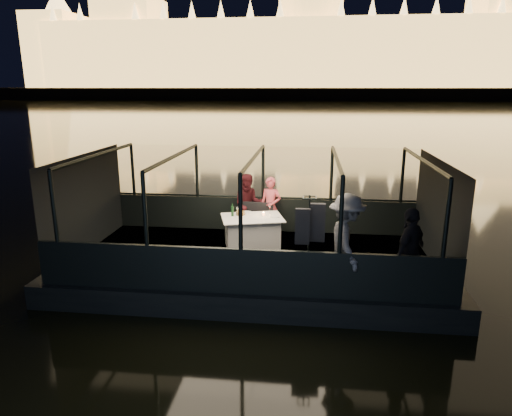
# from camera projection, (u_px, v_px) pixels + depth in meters

# --- Properties ---
(river_water) EXTENTS (500.00, 500.00, 0.00)m
(river_water) POSITION_uv_depth(u_px,v_px,m) (305.00, 110.00, 87.50)
(river_water) COLOR black
(river_water) RESTS_ON ground
(boat_hull) EXTENTS (8.60, 4.40, 1.00)m
(boat_hull) POSITION_uv_depth(u_px,v_px,m) (254.00, 276.00, 10.72)
(boat_hull) COLOR black
(boat_hull) RESTS_ON river_water
(boat_deck) EXTENTS (8.00, 4.00, 0.04)m
(boat_deck) POSITION_uv_depth(u_px,v_px,m) (254.00, 257.00, 10.59)
(boat_deck) COLOR black
(boat_deck) RESTS_ON boat_hull
(gunwale_port) EXTENTS (8.00, 0.08, 0.90)m
(gunwale_port) POSITION_uv_depth(u_px,v_px,m) (263.00, 214.00, 12.39)
(gunwale_port) COLOR black
(gunwale_port) RESTS_ON boat_deck
(gunwale_starboard) EXTENTS (8.00, 0.08, 0.90)m
(gunwale_starboard) POSITION_uv_depth(u_px,v_px,m) (241.00, 271.00, 8.55)
(gunwale_starboard) COLOR black
(gunwale_starboard) RESTS_ON boat_deck
(cabin_glass_port) EXTENTS (8.00, 0.02, 1.40)m
(cabin_glass_port) POSITION_uv_depth(u_px,v_px,m) (263.00, 173.00, 12.10)
(cabin_glass_port) COLOR #99B2B2
(cabin_glass_port) RESTS_ON gunwale_port
(cabin_glass_starboard) EXTENTS (8.00, 0.02, 1.40)m
(cabin_glass_starboard) POSITION_uv_depth(u_px,v_px,m) (240.00, 212.00, 8.26)
(cabin_glass_starboard) COLOR #99B2B2
(cabin_glass_starboard) RESTS_ON gunwale_starboard
(cabin_roof_glass) EXTENTS (8.00, 4.00, 0.02)m
(cabin_roof_glass) POSITION_uv_depth(u_px,v_px,m) (254.00, 158.00, 10.00)
(cabin_roof_glass) COLOR #99B2B2
(cabin_roof_glass) RESTS_ON boat_deck
(end_wall_fore) EXTENTS (0.02, 4.00, 2.30)m
(end_wall_fore) POSITION_uv_depth(u_px,v_px,m) (86.00, 203.00, 10.74)
(end_wall_fore) COLOR black
(end_wall_fore) RESTS_ON boat_deck
(end_wall_aft) EXTENTS (0.02, 4.00, 2.30)m
(end_wall_aft) POSITION_uv_depth(u_px,v_px,m) (438.00, 214.00, 9.84)
(end_wall_aft) COLOR black
(end_wall_aft) RESTS_ON boat_deck
(canopy_ribs) EXTENTS (8.00, 4.00, 2.30)m
(canopy_ribs) POSITION_uv_depth(u_px,v_px,m) (254.00, 208.00, 10.29)
(canopy_ribs) COLOR black
(canopy_ribs) RESTS_ON boat_deck
(embankment) EXTENTS (400.00, 140.00, 6.00)m
(embankment) POSITION_uv_depth(u_px,v_px,m) (309.00, 94.00, 212.01)
(embankment) COLOR #423D33
(embankment) RESTS_ON ground
(parliament_building) EXTENTS (220.00, 32.00, 60.00)m
(parliament_building) POSITION_uv_depth(u_px,v_px,m) (310.00, 19.00, 171.23)
(parliament_building) COLOR #F2D18C
(parliament_building) RESTS_ON embankment
(dining_table_central) EXTENTS (1.68, 1.40, 0.77)m
(dining_table_central) POSITION_uv_depth(u_px,v_px,m) (252.00, 232.00, 11.07)
(dining_table_central) COLOR silver
(dining_table_central) RESTS_ON boat_deck
(chair_port_left) EXTENTS (0.49, 0.49, 0.89)m
(chair_port_left) POSITION_uv_depth(u_px,v_px,m) (250.00, 221.00, 11.81)
(chair_port_left) COLOR black
(chair_port_left) RESTS_ON boat_deck
(chair_port_right) EXTENTS (0.46, 0.46, 0.90)m
(chair_port_right) POSITION_uv_depth(u_px,v_px,m) (264.00, 222.00, 11.71)
(chair_port_right) COLOR black
(chair_port_right) RESTS_ON boat_deck
(coat_stand) EXTENTS (0.53, 0.43, 1.81)m
(coat_stand) POSITION_uv_depth(u_px,v_px,m) (308.00, 241.00, 8.89)
(coat_stand) COLOR black
(coat_stand) RESTS_ON boat_deck
(person_woman_coral) EXTENTS (0.64, 0.51, 1.56)m
(person_woman_coral) POSITION_uv_depth(u_px,v_px,m) (271.00, 208.00, 11.89)
(person_woman_coral) COLOR #DE505A
(person_woman_coral) RESTS_ON boat_deck
(person_man_maroon) EXTENTS (0.86, 0.72, 1.62)m
(person_man_maroon) POSITION_uv_depth(u_px,v_px,m) (249.00, 207.00, 12.00)
(person_man_maroon) COLOR #401217
(person_man_maroon) RESTS_ON boat_deck
(passenger_stripe) EXTENTS (0.87, 1.32, 1.89)m
(passenger_stripe) POSITION_uv_depth(u_px,v_px,m) (346.00, 247.00, 8.68)
(passenger_stripe) COLOR white
(passenger_stripe) RESTS_ON boat_deck
(passenger_dark) EXTENTS (0.93, 1.04, 1.69)m
(passenger_dark) POSITION_uv_depth(u_px,v_px,m) (410.00, 251.00, 8.48)
(passenger_dark) COLOR black
(passenger_dark) RESTS_ON boat_deck
(wine_bottle) EXTENTS (0.07, 0.07, 0.31)m
(wine_bottle) POSITION_uv_depth(u_px,v_px,m) (232.00, 210.00, 11.03)
(wine_bottle) COLOR #143918
(wine_bottle) RESTS_ON dining_table_central
(bread_basket) EXTENTS (0.23, 0.23, 0.09)m
(bread_basket) POSITION_uv_depth(u_px,v_px,m) (240.00, 213.00, 11.18)
(bread_basket) COLOR olive
(bread_basket) RESTS_ON dining_table_central
(amber_candle) EXTENTS (0.06, 0.06, 0.08)m
(amber_candle) POSITION_uv_depth(u_px,v_px,m) (264.00, 214.00, 11.14)
(amber_candle) COLOR #FF893F
(amber_candle) RESTS_ON dining_table_central
(plate_near) EXTENTS (0.29, 0.29, 0.01)m
(plate_near) POSITION_uv_depth(u_px,v_px,m) (275.00, 217.00, 11.00)
(plate_near) COLOR silver
(plate_near) RESTS_ON dining_table_central
(plate_far) EXTENTS (0.34, 0.34, 0.02)m
(plate_far) POSITION_uv_depth(u_px,v_px,m) (247.00, 212.00, 11.38)
(plate_far) COLOR white
(plate_far) RESTS_ON dining_table_central
(wine_glass_white) EXTENTS (0.09, 0.09, 0.21)m
(wine_glass_white) POSITION_uv_depth(u_px,v_px,m) (237.00, 212.00, 11.08)
(wine_glass_white) COLOR silver
(wine_glass_white) RESTS_ON dining_table_central
(wine_glass_red) EXTENTS (0.09, 0.09, 0.20)m
(wine_glass_red) POSITION_uv_depth(u_px,v_px,m) (270.00, 210.00, 11.24)
(wine_glass_red) COLOR silver
(wine_glass_red) RESTS_ON dining_table_central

